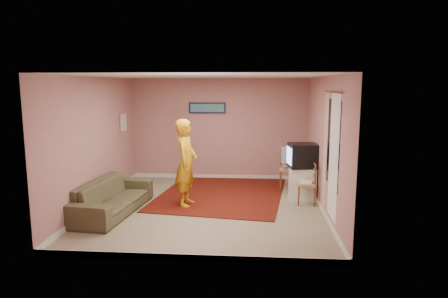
# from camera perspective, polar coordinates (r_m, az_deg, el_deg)

# --- Properties ---
(ground) EXTENTS (5.00, 5.00, 0.00)m
(ground) POSITION_cam_1_polar(r_m,az_deg,el_deg) (8.14, -2.25, -8.28)
(ground) COLOR gray
(ground) RESTS_ON ground
(wall_back) EXTENTS (4.50, 0.02, 2.60)m
(wall_back) POSITION_cam_1_polar(r_m,az_deg,el_deg) (10.31, -0.71, 2.84)
(wall_back) COLOR #AC7971
(wall_back) RESTS_ON ground
(wall_front) EXTENTS (4.50, 0.02, 2.60)m
(wall_front) POSITION_cam_1_polar(r_m,az_deg,el_deg) (5.41, -5.37, -3.06)
(wall_front) COLOR #AC7971
(wall_front) RESTS_ON ground
(wall_left) EXTENTS (0.02, 5.00, 2.60)m
(wall_left) POSITION_cam_1_polar(r_m,az_deg,el_deg) (8.41, -17.74, 0.94)
(wall_left) COLOR #AC7971
(wall_left) RESTS_ON ground
(wall_right) EXTENTS (0.02, 5.00, 2.60)m
(wall_right) POSITION_cam_1_polar(r_m,az_deg,el_deg) (7.91, 14.10, 0.61)
(wall_right) COLOR #AC7971
(wall_right) RESTS_ON ground
(ceiling) EXTENTS (4.50, 5.00, 0.02)m
(ceiling) POSITION_cam_1_polar(r_m,az_deg,el_deg) (7.76, -2.38, 10.35)
(ceiling) COLOR silver
(ceiling) RESTS_ON wall_back
(baseboard_back) EXTENTS (4.50, 0.02, 0.10)m
(baseboard_back) POSITION_cam_1_polar(r_m,az_deg,el_deg) (10.51, -0.70, -3.95)
(baseboard_back) COLOR silver
(baseboard_back) RESTS_ON ground
(baseboard_front) EXTENTS (4.50, 0.02, 0.10)m
(baseboard_front) POSITION_cam_1_polar(r_m,az_deg,el_deg) (5.81, -5.16, -15.17)
(baseboard_front) COLOR silver
(baseboard_front) RESTS_ON ground
(baseboard_left) EXTENTS (0.02, 5.00, 0.10)m
(baseboard_left) POSITION_cam_1_polar(r_m,az_deg,el_deg) (8.66, -17.27, -7.27)
(baseboard_left) COLOR silver
(baseboard_left) RESTS_ON ground
(baseboard_right) EXTENTS (0.02, 5.00, 0.10)m
(baseboard_right) POSITION_cam_1_polar(r_m,az_deg,el_deg) (8.18, 13.69, -8.08)
(baseboard_right) COLOR silver
(baseboard_right) RESTS_ON ground
(window) EXTENTS (0.01, 1.10, 1.50)m
(window) POSITION_cam_1_polar(r_m,az_deg,el_deg) (7.01, 15.33, 0.72)
(window) COLOR black
(window) RESTS_ON wall_right
(curtain_sheer) EXTENTS (0.01, 0.75, 2.10)m
(curtain_sheer) POSITION_cam_1_polar(r_m,az_deg,el_deg) (6.89, 15.38, -1.11)
(curtain_sheer) COLOR white
(curtain_sheer) RESTS_ON wall_right
(curtain_floral) EXTENTS (0.01, 0.35, 2.10)m
(curtain_floral) POSITION_cam_1_polar(r_m,az_deg,el_deg) (7.57, 14.27, -0.16)
(curtain_floral) COLOR beige
(curtain_floral) RESTS_ON wall_right
(curtain_rod) EXTENTS (0.02, 1.40, 0.02)m
(curtain_rod) POSITION_cam_1_polar(r_m,az_deg,el_deg) (6.93, 15.28, 7.85)
(curtain_rod) COLOR brown
(curtain_rod) RESTS_ON wall_right
(picture_back) EXTENTS (0.95, 0.04, 0.28)m
(picture_back) POSITION_cam_1_polar(r_m,az_deg,el_deg) (10.26, -2.41, 5.89)
(picture_back) COLOR #121A33
(picture_back) RESTS_ON wall_back
(picture_left) EXTENTS (0.04, 0.38, 0.42)m
(picture_left) POSITION_cam_1_polar(r_m,az_deg,el_deg) (9.86, -14.16, 3.73)
(picture_left) COLOR beige
(picture_left) RESTS_ON wall_left
(area_rug) EXTENTS (3.05, 3.62, 0.02)m
(area_rug) POSITION_cam_1_polar(r_m,az_deg,el_deg) (9.06, -0.32, -6.39)
(area_rug) COLOR black
(area_rug) RESTS_ON ground
(tv_cabinet) EXTENTS (0.54, 0.49, 0.69)m
(tv_cabinet) POSITION_cam_1_polar(r_m,az_deg,el_deg) (8.79, 11.09, -4.78)
(tv_cabinet) COLOR white
(tv_cabinet) RESTS_ON ground
(crt_tv) EXTENTS (0.66, 0.61, 0.51)m
(crt_tv) POSITION_cam_1_polar(r_m,az_deg,el_deg) (8.66, 11.18, -0.92)
(crt_tv) COLOR black
(crt_tv) RESTS_ON tv_cabinet
(chair_a) EXTENTS (0.45, 0.43, 0.52)m
(chair_a) POSITION_cam_1_polar(r_m,az_deg,el_deg) (9.55, 9.23, -2.17)
(chair_a) COLOR tan
(chair_a) RESTS_ON ground
(dvd_player) EXTENTS (0.38, 0.33, 0.06)m
(dvd_player) POSITION_cam_1_polar(r_m,az_deg,el_deg) (9.56, 9.22, -2.57)
(dvd_player) COLOR #AAA9AE
(dvd_player) RESTS_ON chair_a
(blue_throw) EXTENTS (0.38, 0.05, 0.40)m
(blue_throw) POSITION_cam_1_polar(r_m,az_deg,el_deg) (9.70, 9.17, -0.88)
(blue_throw) COLOR #8BA2E4
(blue_throw) RESTS_ON chair_a
(chair_b) EXTENTS (0.39, 0.41, 0.47)m
(chair_b) POSITION_cam_1_polar(r_m,az_deg,el_deg) (8.38, 11.70, -4.19)
(chair_b) COLOR tan
(chair_b) RESTS_ON ground
(game_console) EXTENTS (0.27, 0.22, 0.05)m
(game_console) POSITION_cam_1_polar(r_m,az_deg,el_deg) (8.39, 11.68, -4.61)
(game_console) COLOR white
(game_console) RESTS_ON chair_b
(sofa) EXTENTS (1.08, 2.25, 0.64)m
(sofa) POSITION_cam_1_polar(r_m,az_deg,el_deg) (7.98, -15.73, -6.60)
(sofa) COLOR #4E452F
(sofa) RESTS_ON ground
(person) EXTENTS (0.48, 0.68, 1.77)m
(person) POSITION_cam_1_polar(r_m,az_deg,el_deg) (8.08, -5.42, -1.97)
(person) COLOR orange
(person) RESTS_ON ground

